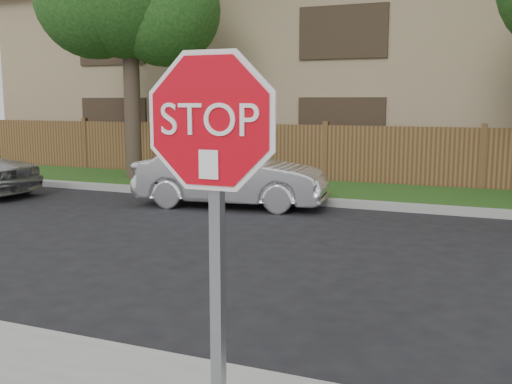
% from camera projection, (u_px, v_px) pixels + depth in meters
% --- Properties ---
extents(far_curb, '(70.00, 0.30, 0.15)m').
position_uv_depth(far_curb, '(474.00, 212.00, 11.82)').
color(far_curb, gray).
rests_on(far_curb, ground).
extents(grass_strip, '(70.00, 3.00, 0.12)m').
position_uv_depth(grass_strip, '(478.00, 200.00, 13.32)').
color(grass_strip, '#1E4714').
rests_on(grass_strip, ground).
extents(fence, '(70.00, 0.12, 1.60)m').
position_uv_depth(fence, '(483.00, 160.00, 14.67)').
color(fence, '#4D2C1B').
rests_on(fence, ground).
extents(apartment_building, '(35.20, 9.20, 7.20)m').
position_uv_depth(apartment_building, '(495.00, 61.00, 19.36)').
color(apartment_building, '#9C8B61').
rests_on(apartment_building, ground).
extents(stop_sign, '(1.01, 0.13, 2.55)m').
position_uv_depth(stop_sign, '(213.00, 183.00, 3.11)').
color(stop_sign, gray).
rests_on(stop_sign, sidewalk_near).
extents(sedan_left, '(4.21, 1.98, 1.33)m').
position_uv_depth(sedan_left, '(231.00, 175.00, 12.79)').
color(sedan_left, silver).
rests_on(sedan_left, ground).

